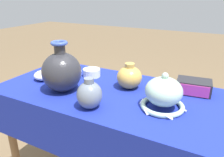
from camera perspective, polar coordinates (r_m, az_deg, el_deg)
display_table at (r=1.15m, az=1.40°, el=-8.00°), size 1.29×0.59×0.78m
vase_tall_bulbous at (r=1.13m, az=-13.02°, el=1.85°), size 0.20×0.20×0.26m
vase_dome_bell at (r=0.97m, az=13.28°, el=-4.04°), size 0.20×0.20×0.17m
mosaic_tile_box at (r=1.18m, az=20.56°, el=-1.98°), size 0.18×0.13×0.07m
pot_squat_porcelain at (r=1.33m, az=-5.32°, el=1.54°), size 0.10×0.10×0.05m
jar_round_ochre at (r=1.15m, az=4.55°, el=0.40°), size 0.13×0.13×0.14m
bowl_shallow_ivory at (r=1.33m, az=-17.32°, el=0.85°), size 0.12×0.12×0.05m
jar_round_slate at (r=0.95m, az=-5.91°, el=-4.22°), size 0.11×0.11×0.14m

